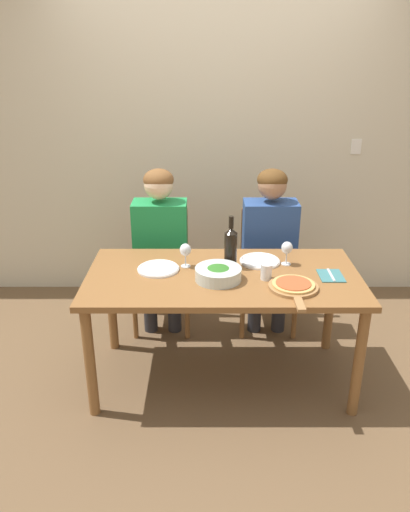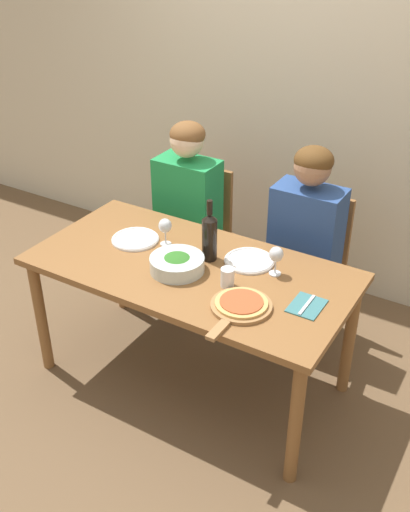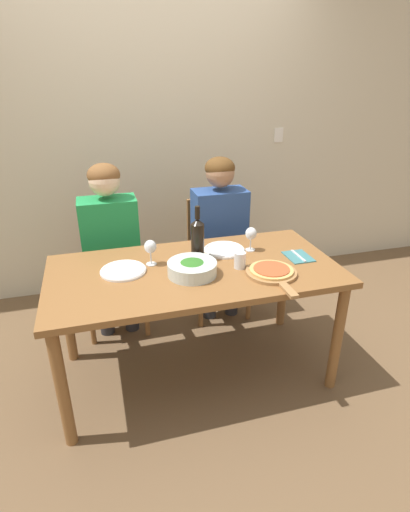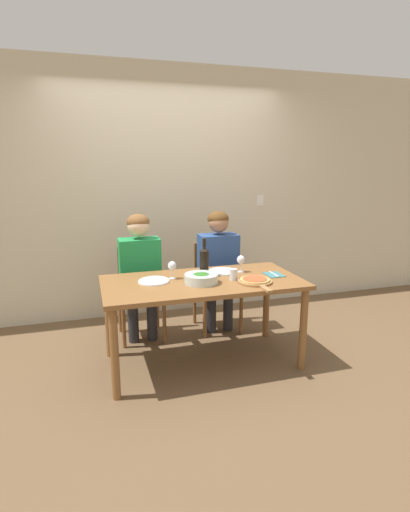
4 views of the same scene
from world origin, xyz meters
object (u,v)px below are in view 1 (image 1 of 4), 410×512
at_px(chair_left, 160,264).
at_px(dinner_plate_left, 156,269).
at_px(pizza_on_board, 291,286).
at_px(wine_glass_left, 183,251).
at_px(broccoli_bowl, 216,274).
at_px(dinner_plate_right, 258,261).
at_px(fork_on_napkin, 329,275).
at_px(water_tumbler, 264,272).
at_px(person_woman, 158,237).
at_px(person_man, 268,237).
at_px(chair_right, 264,264).
at_px(wine_glass_right, 285,249).
at_px(wine_bottle, 228,247).

relative_size(chair_left, dinner_plate_left, 3.45).
height_order(pizza_on_board, wine_glass_left, wine_glass_left).
bearing_deg(broccoli_bowl, dinner_plate_right, 43.46).
bearing_deg(wine_glass_left, fork_on_napkin, -9.15).
height_order(water_tumbler, fork_on_napkin, water_tumbler).
height_order(dinner_plate_left, water_tumbler, water_tumbler).
distance_m(person_woman, person_man, 0.78).
bearing_deg(dinner_plate_left, fork_on_napkin, -4.94).
xyz_separation_m(chair_right, person_woman, (-0.78, -0.11, 0.26)).
relative_size(chair_right, broccoli_bowl, 3.23).
bearing_deg(fork_on_napkin, wine_glass_left, 170.85).
bearing_deg(chair_right, dinner_plate_right, -101.98).
distance_m(chair_right, pizza_on_board, 0.97).
xyz_separation_m(chair_right, dinner_plate_left, (-0.75, -0.67, 0.26)).
bearing_deg(person_woman, dinner_plate_left, -86.39).
height_order(chair_left, dinner_plate_right, chair_left).
height_order(pizza_on_board, wine_glass_right, wine_glass_right).
relative_size(chair_left, pizza_on_board, 2.09).
height_order(broccoli_bowl, water_tumbler, water_tumbler).
bearing_deg(wine_bottle, water_tumbler, -40.40).
bearing_deg(person_woman, dinner_plate_right, -33.81).
bearing_deg(chair_right, pizza_on_board, -87.92).
height_order(chair_left, pizza_on_board, chair_left).
bearing_deg(dinner_plate_right, person_man, 75.25).
height_order(wine_bottle, wine_glass_left, wine_bottle).
distance_m(wine_bottle, broccoli_bowl, 0.22).
height_order(chair_right, person_woman, person_woman).
bearing_deg(fork_on_napkin, wine_bottle, 167.41).
bearing_deg(pizza_on_board, chair_right, 92.08).
relative_size(wine_bottle, wine_glass_right, 2.18).
relative_size(chair_right, wine_glass_left, 5.80).
height_order(chair_left, person_man, person_man).
height_order(person_woman, wine_glass_right, person_woman).
bearing_deg(wine_glass_right, chair_left, 144.57).
distance_m(person_woman, wine_glass_right, 0.96).
distance_m(chair_left, person_man, 0.83).
distance_m(broccoli_bowl, fork_on_napkin, 0.67).
relative_size(pizza_on_board, water_tumbler, 4.46).
bearing_deg(pizza_on_board, person_woman, 134.81).
relative_size(broccoli_bowl, dinner_plate_left, 1.07).
xyz_separation_m(chair_left, water_tumbler, (0.68, -0.80, 0.30)).
xyz_separation_m(dinner_plate_left, wine_glass_right, (0.79, 0.08, 0.10)).
bearing_deg(wine_glass_left, person_man, 41.39).
bearing_deg(broccoli_bowl, dinner_plate_left, 159.33).
bearing_deg(broccoli_bowl, fork_on_napkin, 4.03).
xyz_separation_m(broccoli_bowl, wine_glass_left, (-0.20, 0.19, 0.07)).
xyz_separation_m(wine_bottle, broccoli_bowl, (-0.08, -0.18, -0.09)).
bearing_deg(person_man, fork_on_napkin, -66.51).
distance_m(chair_left, person_woman, 0.28).
bearing_deg(person_woman, water_tumbler, -45.65).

